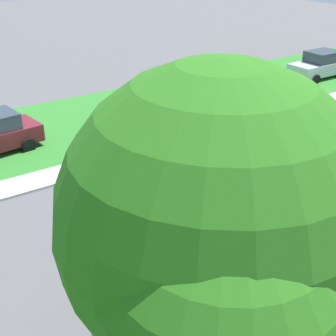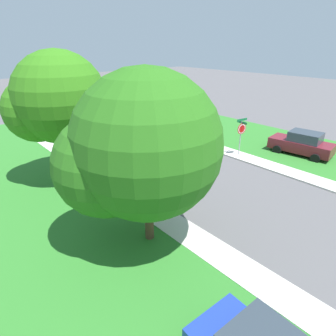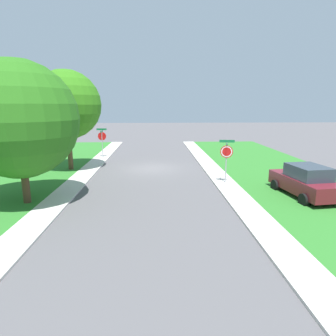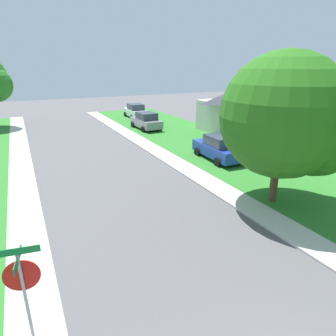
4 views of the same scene
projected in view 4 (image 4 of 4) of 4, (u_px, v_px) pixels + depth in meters
The scene contains 9 objects.
sidewalk_east at pixel (203, 179), 17.03m from camera, with size 1.40×56.00×0.10m, color beige.
lawn_east at pixel (264, 167), 19.03m from camera, with size 8.00×56.00×0.08m, color #2D7528.
sidewalk_west at pixel (25, 213), 13.05m from camera, with size 1.40×56.00×0.10m, color beige.
stop_sign_far_corner at pixel (23, 283), 6.29m from camera, with size 0.91×0.91×2.77m.
car_blue_behind_trees at pixel (219, 148), 20.25m from camera, with size 2.20×4.38×1.76m.
car_white_driveway_right at pixel (135, 111), 36.31m from camera, with size 2.14×4.35×1.76m.
car_grey_kerbside_mid at pixel (146, 121), 29.90m from camera, with size 2.14×4.35×1.76m.
tree_sidewalk_far at pixel (291, 120), 12.91m from camera, with size 5.99×5.58×6.96m.
house_right_setback at pixel (253, 107), 28.45m from camera, with size 9.23×8.06×4.60m.
Camera 4 is at (-4.24, -1.25, 6.30)m, focal length 31.38 mm.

